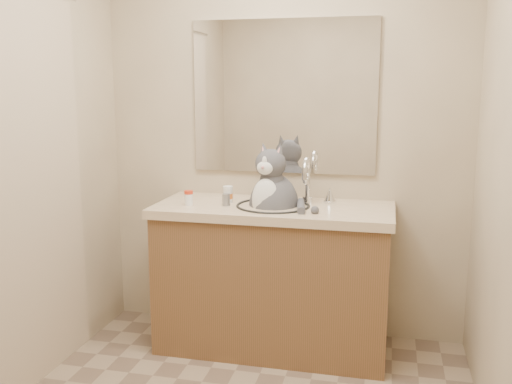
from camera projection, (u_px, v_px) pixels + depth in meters
room at (225, 168)px, 2.23m from camera, size 2.22×2.52×2.42m
vanity at (273, 274)px, 3.30m from camera, size 1.34×0.59×1.12m
mirror at (283, 97)px, 3.37m from camera, size 1.10×0.02×0.90m
shower_curtain at (11, 194)px, 2.60m from camera, size 0.02×1.30×1.93m
cat at (273, 201)px, 3.22m from camera, size 0.39×0.40×0.56m
pill_bottle_redcap at (189, 198)px, 3.22m from camera, size 0.06×0.06×0.08m
pill_bottle_orange at (228, 195)px, 3.29m from camera, size 0.06×0.06×0.10m
grey_canister at (226, 200)px, 3.21m from camera, size 0.05×0.05×0.07m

